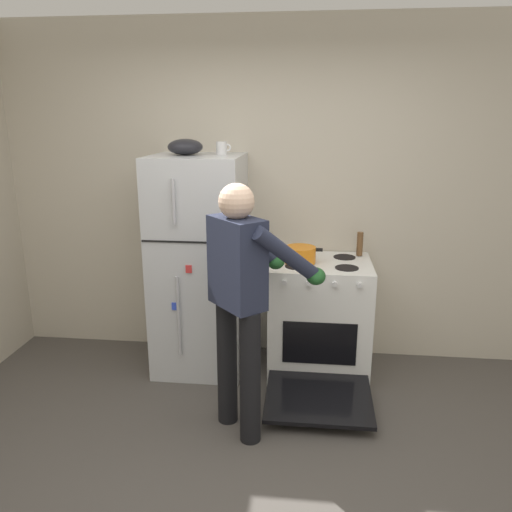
{
  "coord_description": "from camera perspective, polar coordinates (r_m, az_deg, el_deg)",
  "views": [
    {
      "loc": [
        0.35,
        -2.08,
        1.96
      ],
      "look_at": [
        -0.02,
        1.32,
        1.0
      ],
      "focal_mm": 35.01,
      "sensor_mm": 36.0,
      "label": 1
    }
  ],
  "objects": [
    {
      "name": "coffee_mug",
      "position": [
        3.77,
        -3.93,
        12.19
      ],
      "size": [
        0.11,
        0.08,
        0.1
      ],
      "color": "silver",
      "rests_on": "refrigerator"
    },
    {
      "name": "person_cook",
      "position": [
        3.02,
        -1.47,
        -3.7
      ],
      "size": [
        0.72,
        0.74,
        1.6
      ],
      "color": "black",
      "rests_on": "ground"
    },
    {
      "name": "mixing_bowl",
      "position": [
        3.78,
        -8.09,
        12.24
      ],
      "size": [
        0.26,
        0.26,
        0.12
      ],
      "primitive_type": "ellipsoid",
      "color": "black",
      "rests_on": "refrigerator"
    },
    {
      "name": "refrigerator",
      "position": [
        3.91,
        -6.45,
        -1.02
      ],
      "size": [
        0.68,
        0.72,
        1.69
      ],
      "color": "silver",
      "rests_on": "ground"
    },
    {
      "name": "ground",
      "position": [
        2.89,
        -2.75,
        -27.2
      ],
      "size": [
        8.0,
        8.0,
        0.0
      ],
      "primitive_type": "plane",
      "color": "#4C4742"
    },
    {
      "name": "pepper_mill",
      "position": [
        3.99,
        11.78,
        1.37
      ],
      "size": [
        0.05,
        0.05,
        0.19
      ],
      "primitive_type": "cylinder",
      "color": "brown",
      "rests_on": "stove_range"
    },
    {
      "name": "kitchen_wall_back",
      "position": [
        4.1,
        1.29,
        7.1
      ],
      "size": [
        6.0,
        0.1,
        2.7
      ],
      "primitive_type": "cube",
      "color": "beige",
      "rests_on": "ground"
    },
    {
      "name": "stove_range",
      "position": [
        3.94,
        7.23,
        -7.14
      ],
      "size": [
        0.76,
        1.21,
        0.9
      ],
      "color": "white",
      "rests_on": "ground"
    },
    {
      "name": "red_pot",
      "position": [
        3.74,
        5.06,
        0.16
      ],
      "size": [
        0.33,
        0.23,
        0.12
      ],
      "color": "orange",
      "rests_on": "stove_range"
    }
  ]
}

